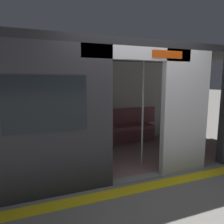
{
  "coord_description": "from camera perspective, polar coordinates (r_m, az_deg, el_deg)",
  "views": [
    {
      "loc": [
        1.56,
        2.92,
        1.66
      ],
      "look_at": [
        0.02,
        -1.12,
        0.99
      ],
      "focal_mm": 32.79,
      "sensor_mm": 36.0,
      "label": 1
    }
  ],
  "objects": [
    {
      "name": "book",
      "position": [
        5.41,
        -0.61,
        -4.09
      ],
      "size": [
        0.24,
        0.27,
        0.03
      ],
      "primitive_type": "cube",
      "rotation": [
        0.0,
        0.0,
        0.5
      ],
      "color": "gold",
      "rests_on": "bench_seat"
    },
    {
      "name": "ground_plane",
      "position": [
        3.7,
        6.87,
        -17.94
      ],
      "size": [
        60.0,
        60.0,
        0.0
      ],
      "primitive_type": "plane",
      "color": "gray"
    },
    {
      "name": "grab_pole_far",
      "position": [
        4.04,
        8.56,
        0.36
      ],
      "size": [
        0.04,
        0.04,
        2.15
      ],
      "primitive_type": "cylinder",
      "color": "silver",
      "rests_on": "ground_plane"
    },
    {
      "name": "person_seated",
      "position": [
        5.18,
        -3.46,
        -2.32
      ],
      "size": [
        0.55,
        0.71,
        1.17
      ],
      "color": "#CC5933",
      "rests_on": "ground_plane"
    },
    {
      "name": "grab_pole_door",
      "position": [
        3.69,
        -2.34,
        -0.34
      ],
      "size": [
        0.04,
        0.04,
        2.15
      ],
      "primitive_type": "cylinder",
      "color": "silver",
      "rests_on": "ground_plane"
    },
    {
      "name": "train_car",
      "position": [
        4.28,
        -0.28,
        6.5
      ],
      "size": [
        6.4,
        2.5,
        2.29
      ],
      "color": "silver",
      "rests_on": "ground_plane"
    },
    {
      "name": "handbag",
      "position": [
        5.23,
        -7.57,
        -3.8
      ],
      "size": [
        0.26,
        0.15,
        0.17
      ],
      "color": "#262D4C",
      "rests_on": "bench_seat"
    },
    {
      "name": "bench_seat",
      "position": [
        5.32,
        -3.1,
        -5.63
      ],
      "size": [
        3.03,
        0.44,
        0.44
      ],
      "color": "#935156",
      "rests_on": "ground_plane"
    },
    {
      "name": "platform_edge_strip",
      "position": [
        3.47,
        9.31,
        -19.88
      ],
      "size": [
        8.0,
        0.24,
        0.01
      ],
      "primitive_type": "cube",
      "color": "yellow",
      "rests_on": "ground_plane"
    }
  ]
}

